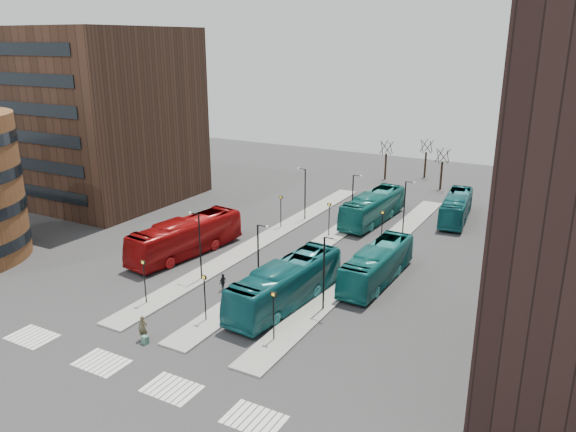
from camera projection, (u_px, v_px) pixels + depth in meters
The scene contains 19 objects.
ground at pixel (63, 399), 33.50m from camera, with size 160.00×160.00×0.00m, color #2B2B2E.
island_left at pixel (266, 238), 60.33m from camera, with size 2.50×45.00×0.15m, color gray.
island_mid at pixel (316, 248), 57.55m from camera, with size 2.50×45.00×0.15m, color gray.
island_right at pixel (371, 259), 54.77m from camera, with size 2.50×45.00×0.15m, color gray.
suitcase at pixel (145, 340), 39.56m from camera, with size 0.46×0.37×0.58m, color navy.
red_bus at pixel (186, 237), 55.50m from camera, with size 3.09×13.20×3.68m, color #950B0C.
teal_bus_a at pixel (286, 284), 44.99m from camera, with size 3.03×12.93×3.60m, color #135B62.
teal_bus_b at pixel (373, 207), 65.59m from camera, with size 2.95×12.59×3.51m, color #146864.
teal_bus_c at pixel (377, 264), 49.34m from camera, with size 2.72×11.63×3.24m, color #166E6D.
teal_bus_d at pixel (456, 207), 66.27m from camera, with size 2.64×11.26×3.14m, color #145E64.
traveller at pixel (143, 328), 39.85m from camera, with size 0.67×0.44×1.85m, color #4B452D.
commuter_a at pixel (143, 267), 50.85m from camera, with size 0.81×0.63×1.67m, color black.
commuter_b at pixel (223, 282), 47.81m from camera, with size 0.89×0.37×1.51m, color black.
commuter_c at pixel (256, 300), 44.19m from camera, with size 1.13×0.65×1.74m, color black.
crosswalk_stripes at pixel (132, 374), 36.02m from camera, with size 22.35×2.40×0.01m.
office_block at pixel (87, 115), 74.25m from camera, with size 25.00×20.12×22.00m.
sign_poles at pixel (278, 247), 51.20m from camera, with size 12.45×22.12×3.65m.
lamp_posts at pixel (313, 222), 54.54m from camera, with size 14.04×20.24×6.12m.
bare_trees at pixel (417, 164), 83.68m from camera, with size 10.97×8.14×5.90m.
Camera 1 is at (25.69, -18.49, 20.54)m, focal length 35.00 mm.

